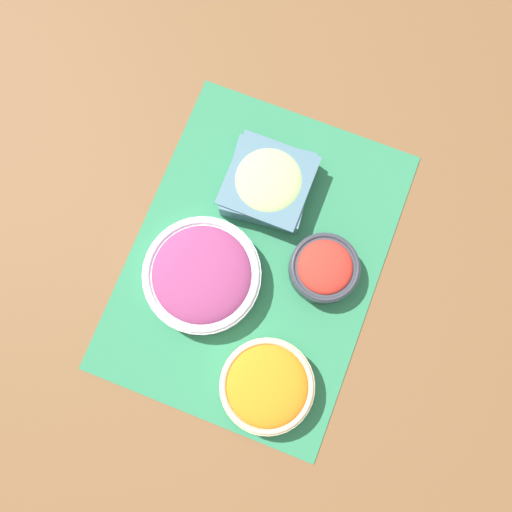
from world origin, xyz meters
name	(u,v)px	position (x,y,z in m)	size (l,w,h in m)	color
ground_plane	(256,259)	(0.00, 0.00, 0.00)	(3.00, 3.00, 0.00)	brown
placemat	(256,259)	(0.00, 0.00, 0.00)	(0.57, 0.42, 0.00)	#2D7A51
cucumber_bowl	(268,183)	(-0.13, -0.03, 0.03)	(0.15, 0.15, 0.06)	slate
onion_bowl	(202,275)	(0.06, -0.07, 0.03)	(0.20, 0.20, 0.06)	silver
carrot_bowl	(267,385)	(0.19, 0.09, 0.03)	(0.15, 0.15, 0.05)	beige
tomato_bowl	(324,268)	(-0.02, 0.11, 0.03)	(0.12, 0.12, 0.05)	#333842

